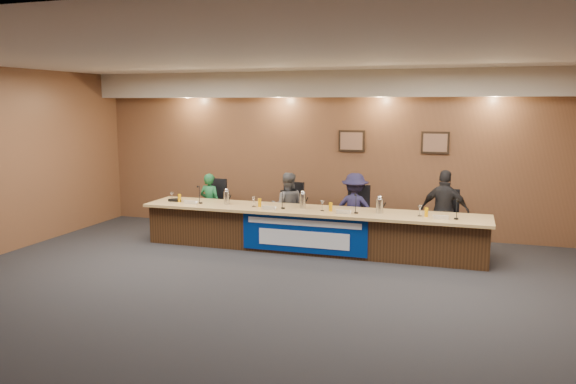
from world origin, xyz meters
name	(u,v)px	position (x,y,z in m)	size (l,w,h in m)	color
floor	(263,293)	(0.00, 0.00, 0.00)	(10.00, 10.00, 0.00)	black
ceiling	(261,55)	(0.00, 0.00, 3.20)	(10.00, 8.00, 0.04)	silver
wall_back	(332,153)	(0.00, 4.00, 1.60)	(10.00, 0.04, 3.20)	brown
soffit	(330,84)	(0.00, 3.75, 2.95)	(10.00, 0.50, 0.50)	beige
dais_body	(310,231)	(0.00, 2.40, 0.35)	(6.00, 0.80, 0.70)	#382111
dais_top	(309,211)	(0.00, 2.35, 0.72)	(6.10, 0.95, 0.05)	tan
banner	(304,234)	(0.00, 1.99, 0.38)	(2.20, 0.02, 0.65)	navy
banner_text_upper	(303,223)	(0.00, 1.97, 0.58)	(2.00, 0.01, 0.10)	silver
banner_text_lower	(303,239)	(0.00, 1.97, 0.30)	(1.60, 0.01, 0.28)	silver
wall_photo_left	(352,141)	(0.40, 3.97, 1.85)	(0.52, 0.04, 0.42)	black
wall_photo_right	(435,143)	(2.00, 3.97, 1.85)	(0.52, 0.04, 0.42)	black
panelist_a	(210,204)	(-2.25, 3.03, 0.61)	(0.44, 0.29, 1.22)	#17562D
panelist_b	(287,206)	(-0.63, 3.03, 0.65)	(0.63, 0.49, 1.29)	#4E4F54
panelist_c	(355,209)	(0.67, 3.03, 0.67)	(0.86, 0.49, 1.33)	#191736
panelist_d	(445,211)	(2.26, 3.03, 0.72)	(0.85, 0.35, 1.45)	black
office_chair_a	(212,209)	(-2.25, 3.13, 0.48)	(0.48, 0.48, 0.08)	black
office_chair_b	(289,214)	(-0.63, 3.13, 0.48)	(0.48, 0.48, 0.08)	black
office_chair_c	(356,218)	(0.67, 3.13, 0.48)	(0.48, 0.48, 0.08)	black
office_chair_d	(444,224)	(2.26, 3.13, 0.48)	(0.48, 0.48, 0.08)	black
nameplate_a	(190,202)	(-2.22, 2.14, 0.80)	(0.24, 0.06, 0.09)	white
microphone_a	(201,203)	(-2.07, 2.27, 0.76)	(0.07, 0.07, 0.02)	black
juice_glass_a	(180,198)	(-2.52, 2.29, 0.82)	(0.06, 0.06, 0.15)	#EB9E00
water_glass_a	(172,197)	(-2.67, 2.29, 0.84)	(0.08, 0.08, 0.18)	silver
nameplate_b	(268,207)	(-0.66, 2.06, 0.80)	(0.24, 0.06, 0.09)	white
microphone_b	(283,208)	(-0.46, 2.25, 0.76)	(0.07, 0.07, 0.02)	black
juice_glass_b	(260,203)	(-0.91, 2.30, 0.82)	(0.06, 0.06, 0.15)	#EB9E00
water_glass_b	(254,202)	(-1.02, 2.27, 0.84)	(0.08, 0.08, 0.18)	silver
nameplate_c	(343,211)	(0.66, 2.10, 0.80)	(0.24, 0.06, 0.09)	white
microphone_c	(356,213)	(0.85, 2.23, 0.76)	(0.07, 0.07, 0.02)	black
juice_glass_c	(331,207)	(0.40, 2.28, 0.82)	(0.06, 0.06, 0.15)	#EB9E00
water_glass_c	(322,206)	(0.25, 2.26, 0.84)	(0.08, 0.08, 0.18)	silver
nameplate_d	(441,217)	(2.24, 2.14, 0.80)	(0.24, 0.06, 0.09)	white
microphone_d	(456,219)	(2.47, 2.23, 0.76)	(0.07, 0.07, 0.02)	black
juice_glass_d	(426,212)	(2.00, 2.29, 0.82)	(0.06, 0.06, 0.15)	#EB9E00
water_glass_d	(420,211)	(1.89, 2.31, 0.84)	(0.08, 0.08, 0.18)	silver
carafe_left	(227,198)	(-1.58, 2.35, 0.87)	(0.11, 0.11, 0.24)	silver
carafe_mid	(303,201)	(-0.14, 2.40, 0.88)	(0.11, 0.11, 0.26)	silver
carafe_right	(380,206)	(1.22, 2.37, 0.87)	(0.13, 0.13, 0.24)	silver
speakerphone	(177,200)	(-2.62, 2.35, 0.78)	(0.32, 0.32, 0.05)	black
paper_stack	(440,217)	(2.22, 2.31, 0.75)	(0.22, 0.30, 0.01)	white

